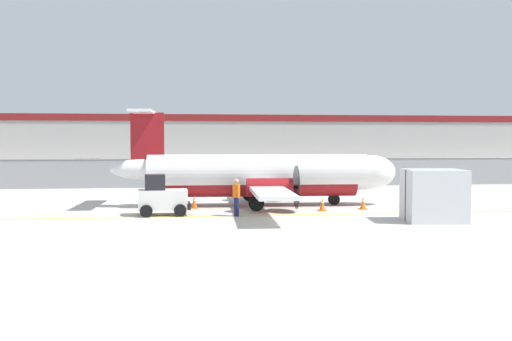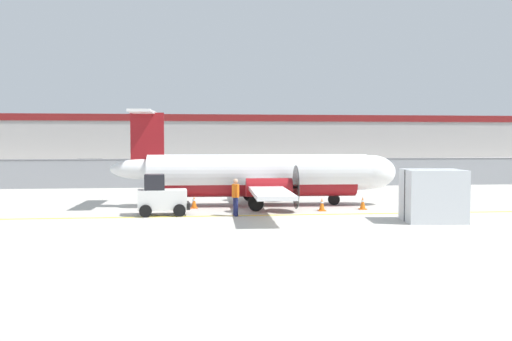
# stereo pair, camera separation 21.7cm
# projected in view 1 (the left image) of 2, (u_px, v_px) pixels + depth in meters

# --- Properties ---
(ground_plane) EXTENTS (140.00, 140.00, 0.01)m
(ground_plane) POSITION_uv_depth(u_px,v_px,m) (294.00, 215.00, 26.21)
(ground_plane) COLOR #BCB7AD
(perimeter_fence) EXTENTS (98.00, 0.10, 2.10)m
(perimeter_fence) POSITION_uv_depth(u_px,v_px,m) (253.00, 172.00, 42.02)
(perimeter_fence) COLOR gray
(perimeter_fence) RESTS_ON ground
(parking_lot_strip) EXTENTS (98.00, 17.00, 0.12)m
(parking_lot_strip) POSITION_uv_depth(u_px,v_px,m) (239.00, 176.00, 53.47)
(parking_lot_strip) COLOR #38383A
(parking_lot_strip) RESTS_ON ground
(background_building) EXTENTS (91.00, 8.10, 6.50)m
(background_building) POSITION_uv_depth(u_px,v_px,m) (226.00, 142.00, 71.63)
(background_building) COLOR #BCB7B2
(background_building) RESTS_ON ground
(commuter_airplane) EXTENTS (14.98, 16.05, 4.92)m
(commuter_airplane) POSITION_uv_depth(u_px,v_px,m) (263.00, 175.00, 29.79)
(commuter_airplane) COLOR white
(commuter_airplane) RESTS_ON ground
(baggage_tug) EXTENTS (2.39, 1.49, 1.88)m
(baggage_tug) POSITION_uv_depth(u_px,v_px,m) (162.00, 197.00, 26.01)
(baggage_tug) COLOR silver
(baggage_tug) RESTS_ON ground
(ground_crew_worker) EXTENTS (0.41, 0.55, 1.70)m
(ground_crew_worker) POSITION_uv_depth(u_px,v_px,m) (236.00, 195.00, 25.73)
(ground_crew_worker) COLOR #191E4C
(ground_crew_worker) RESTS_ON ground
(cargo_container) EXTENTS (2.60, 2.25, 2.20)m
(cargo_container) POSITION_uv_depth(u_px,v_px,m) (434.00, 195.00, 24.08)
(cargo_container) COLOR silver
(cargo_container) RESTS_ON ground
(traffic_cone_near_left) EXTENTS (0.36, 0.36, 0.64)m
(traffic_cone_near_left) POSITION_uv_depth(u_px,v_px,m) (363.00, 203.00, 28.30)
(traffic_cone_near_left) COLOR orange
(traffic_cone_near_left) RESTS_ON ground
(traffic_cone_near_right) EXTENTS (0.36, 0.36, 0.64)m
(traffic_cone_near_right) POSITION_uv_depth(u_px,v_px,m) (194.00, 202.00, 28.71)
(traffic_cone_near_right) COLOR orange
(traffic_cone_near_right) RESTS_ON ground
(traffic_cone_far_left) EXTENTS (0.36, 0.36, 0.64)m
(traffic_cone_far_left) POSITION_uv_depth(u_px,v_px,m) (322.00, 204.00, 27.68)
(traffic_cone_far_left) COLOR orange
(traffic_cone_far_left) RESTS_ON ground
(parked_car_0) EXTENTS (4.21, 2.01, 1.58)m
(parked_car_0) POSITION_uv_depth(u_px,v_px,m) (88.00, 168.00, 52.95)
(parked_car_0) COLOR silver
(parked_car_0) RESTS_ON parking_lot_strip
(parked_car_1) EXTENTS (4.30, 2.22, 1.58)m
(parked_car_1) POSITION_uv_depth(u_px,v_px,m) (121.00, 170.00, 48.26)
(parked_car_1) COLOR gray
(parked_car_1) RESTS_ON parking_lot_strip
(parked_car_2) EXTENTS (4.37, 2.38, 1.58)m
(parked_car_2) POSITION_uv_depth(u_px,v_px,m) (186.00, 170.00, 48.27)
(parked_car_2) COLOR #19662D
(parked_car_2) RESTS_ON parking_lot_strip
(parked_car_3) EXTENTS (4.38, 2.40, 1.58)m
(parked_car_3) POSITION_uv_depth(u_px,v_px,m) (243.00, 168.00, 51.24)
(parked_car_3) COLOR #19662D
(parked_car_3) RESTS_ON parking_lot_strip
(parked_car_4) EXTENTS (4.34, 2.30, 1.58)m
(parked_car_4) POSITION_uv_depth(u_px,v_px,m) (279.00, 166.00, 57.25)
(parked_car_4) COLOR red
(parked_car_4) RESTS_ON parking_lot_strip
(parked_car_5) EXTENTS (4.31, 2.23, 1.58)m
(parked_car_5) POSITION_uv_depth(u_px,v_px,m) (346.00, 167.00, 53.76)
(parked_car_5) COLOR navy
(parked_car_5) RESTS_ON parking_lot_strip
(parked_car_6) EXTENTS (4.31, 2.23, 1.58)m
(parked_car_6) POSITION_uv_depth(u_px,v_px,m) (419.00, 170.00, 49.41)
(parked_car_6) COLOR navy
(parked_car_6) RESTS_ON parking_lot_strip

